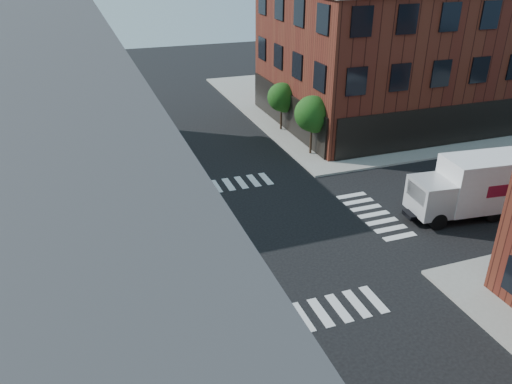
{
  "coord_description": "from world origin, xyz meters",
  "views": [
    {
      "loc": [
        -8.52,
        -22.36,
        14.49
      ],
      "look_at": [
        -0.35,
        0.51,
        2.5
      ],
      "focal_mm": 35.0,
      "sensor_mm": 36.0,
      "label": 1
    }
  ],
  "objects": [
    {
      "name": "ground",
      "position": [
        0.0,
        0.0,
        0.0
      ],
      "size": [
        120.0,
        120.0,
        0.0
      ],
      "primitive_type": "plane",
      "color": "black",
      "rests_on": "ground"
    },
    {
      "name": "sidewalk_ne",
      "position": [
        21.0,
        21.0,
        0.07
      ],
      "size": [
        30.0,
        30.0,
        0.15
      ],
      "primitive_type": "cube",
      "color": "gray",
      "rests_on": "ground"
    },
    {
      "name": "building_ne",
      "position": [
        20.5,
        16.0,
        6.0
      ],
      "size": [
        25.0,
        16.0,
        12.0
      ],
      "primitive_type": "cube",
      "color": "#4B1A12",
      "rests_on": "ground"
    },
    {
      "name": "tree_near",
      "position": [
        7.56,
        9.98,
        3.16
      ],
      "size": [
        2.69,
        2.69,
        4.49
      ],
      "color": "black",
      "rests_on": "ground"
    },
    {
      "name": "tree_far",
      "position": [
        7.56,
        15.98,
        2.87
      ],
      "size": [
        2.43,
        2.43,
        4.07
      ],
      "color": "black",
      "rests_on": "ground"
    },
    {
      "name": "signal_pole",
      "position": [
        -6.72,
        -6.68,
        2.86
      ],
      "size": [
        1.29,
        1.24,
        4.6
      ],
      "color": "black",
      "rests_on": "ground"
    },
    {
      "name": "box_truck",
      "position": [
        12.68,
        -1.94,
        1.9
      ],
      "size": [
        8.25,
        3.23,
        3.66
      ],
      "rotation": [
        0.0,
        0.0,
        -0.1
      ],
      "color": "silver",
      "rests_on": "ground"
    },
    {
      "name": "traffic_cone",
      "position": [
        -4.32,
        -3.65,
        0.33
      ],
      "size": [
        0.4,
        0.4,
        0.68
      ],
      "rotation": [
        0.0,
        0.0,
        0.08
      ],
      "color": "#E24B0A",
      "rests_on": "ground"
    }
  ]
}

